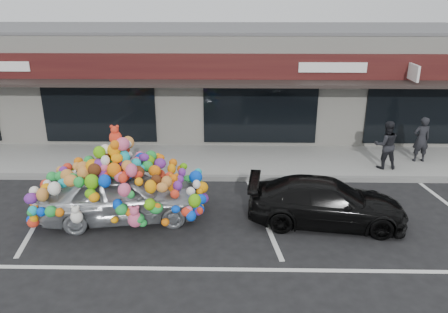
{
  "coord_description": "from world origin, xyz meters",
  "views": [
    {
      "loc": [
        1.97,
        -10.28,
        5.61
      ],
      "look_at": [
        1.74,
        1.4,
        1.23
      ],
      "focal_mm": 35.0,
      "sensor_mm": 36.0,
      "label": 1
    }
  ],
  "objects_px": {
    "black_sedan": "(327,202)",
    "pedestrian_b": "(386,145)",
    "pedestrian_a": "(421,139)",
    "toy_car": "(121,189)"
  },
  "relations": [
    {
      "from": "pedestrian_a",
      "to": "pedestrian_b",
      "type": "distance_m",
      "value": 1.55
    },
    {
      "from": "pedestrian_a",
      "to": "pedestrian_b",
      "type": "relative_size",
      "value": 0.98
    },
    {
      "from": "toy_car",
      "to": "pedestrian_b",
      "type": "distance_m",
      "value": 8.59
    },
    {
      "from": "toy_car",
      "to": "black_sedan",
      "type": "distance_m",
      "value": 5.31
    },
    {
      "from": "black_sedan",
      "to": "pedestrian_b",
      "type": "bearing_deg",
      "value": -30.59
    },
    {
      "from": "pedestrian_a",
      "to": "toy_car",
      "type": "bearing_deg",
      "value": 18.71
    },
    {
      "from": "toy_car",
      "to": "pedestrian_a",
      "type": "bearing_deg",
      "value": -75.61
    },
    {
      "from": "toy_car",
      "to": "pedestrian_b",
      "type": "relative_size",
      "value": 2.83
    },
    {
      "from": "black_sedan",
      "to": "pedestrian_b",
      "type": "xyz_separation_m",
      "value": [
        2.6,
        3.48,
        0.38
      ]
    },
    {
      "from": "black_sedan",
      "to": "pedestrian_b",
      "type": "distance_m",
      "value": 4.36
    }
  ]
}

